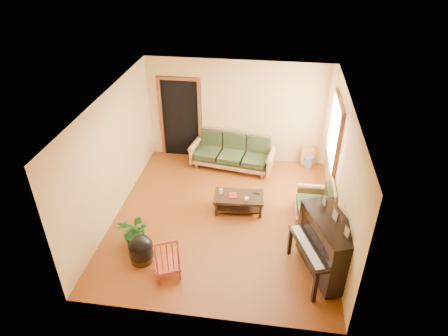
% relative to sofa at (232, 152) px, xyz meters
% --- Properties ---
extents(floor, '(5.00, 5.00, 0.00)m').
position_rel_sofa_xyz_m(floor, '(0.07, -2.01, -0.43)').
color(floor, '#5D290C').
rests_on(floor, ground).
extents(doorway, '(1.08, 0.16, 2.05)m').
position_rel_sofa_xyz_m(doorway, '(-1.38, 0.47, 0.59)').
color(doorway, black).
rests_on(doorway, floor).
extents(window, '(0.12, 1.36, 1.46)m').
position_rel_sofa_xyz_m(window, '(2.28, -0.71, 1.07)').
color(window, white).
rests_on(window, right_wall).
extents(sofa, '(2.13, 1.15, 0.87)m').
position_rel_sofa_xyz_m(sofa, '(0.00, 0.00, 0.00)').
color(sofa, '#9D6C39').
rests_on(sofa, floor).
extents(coffee_table, '(1.07, 0.63, 0.38)m').
position_rel_sofa_xyz_m(coffee_table, '(0.36, -1.72, -0.25)').
color(coffee_table, black).
rests_on(coffee_table, floor).
extents(armchair, '(0.83, 0.87, 0.85)m').
position_rel_sofa_xyz_m(armchair, '(1.91, -1.77, -0.01)').
color(armchair, '#9D6C39').
rests_on(armchair, floor).
extents(piano, '(1.19, 1.50, 1.16)m').
position_rel_sofa_xyz_m(piano, '(2.05, -3.27, 0.15)').
color(piano, black).
rests_on(piano, floor).
extents(footstool, '(0.54, 0.54, 0.42)m').
position_rel_sofa_xyz_m(footstool, '(-1.22, -3.45, -0.22)').
color(footstool, black).
rests_on(footstool, floor).
extents(red_chair, '(0.59, 0.61, 0.92)m').
position_rel_sofa_xyz_m(red_chair, '(-0.67, -3.71, 0.03)').
color(red_chair, maroon).
rests_on(red_chair, floor).
extents(leaning_frame, '(0.41, 0.20, 0.53)m').
position_rel_sofa_xyz_m(leaning_frame, '(1.89, 0.38, -0.17)').
color(leaning_frame, '#AF803A').
rests_on(leaning_frame, floor).
extents(ceramic_crock, '(0.26, 0.26, 0.28)m').
position_rel_sofa_xyz_m(ceramic_crock, '(1.90, 0.30, -0.29)').
color(ceramic_crock, '#303D91').
rests_on(ceramic_crock, floor).
extents(potted_plant, '(0.77, 0.72, 0.69)m').
position_rel_sofa_xyz_m(potted_plant, '(-1.44, -3.08, -0.09)').
color(potted_plant, '#205719').
rests_on(potted_plant, floor).
extents(book, '(0.19, 0.24, 0.02)m').
position_rel_sofa_xyz_m(book, '(0.16, -1.75, -0.05)').
color(book, '#A01915').
rests_on(book, coffee_table).
extents(candle, '(0.08, 0.08, 0.12)m').
position_rel_sofa_xyz_m(candle, '(-0.02, -1.70, 0.00)').
color(candle, white).
rests_on(candle, coffee_table).
extents(glass_jar, '(0.12, 0.12, 0.06)m').
position_rel_sofa_xyz_m(glass_jar, '(0.54, -1.85, -0.03)').
color(glass_jar, silver).
rests_on(glass_jar, coffee_table).
extents(remote, '(0.16, 0.09, 0.02)m').
position_rel_sofa_xyz_m(remote, '(0.72, -1.59, -0.05)').
color(remote, black).
rests_on(remote, coffee_table).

